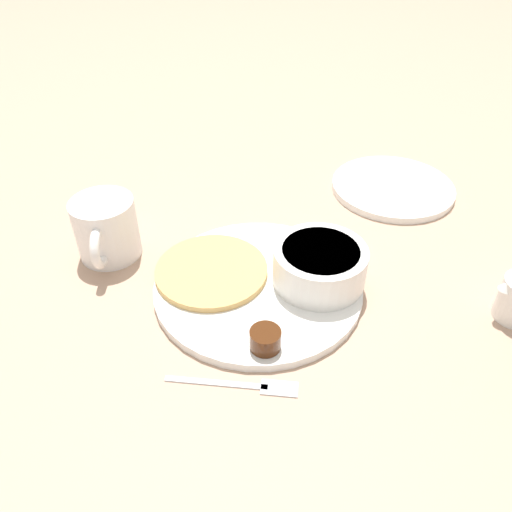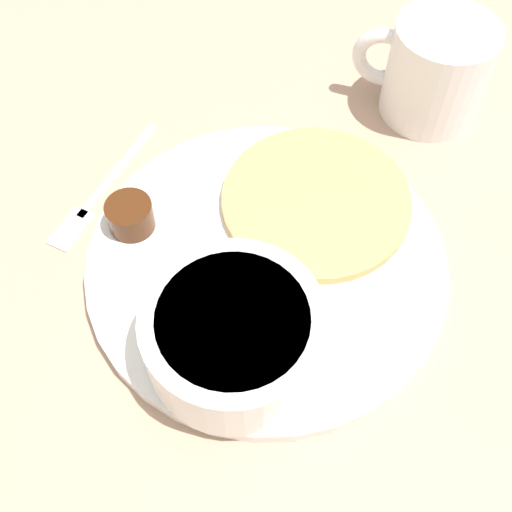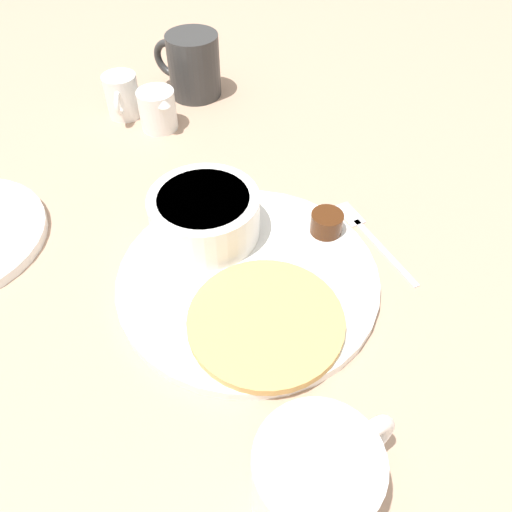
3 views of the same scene
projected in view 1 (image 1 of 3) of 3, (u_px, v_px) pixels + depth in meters
The scene contains 9 objects.
ground_plane at pixel (258, 289), 0.68m from camera, with size 4.00×4.00×0.00m, color tan.
plate at pixel (258, 286), 0.67m from camera, with size 0.28×0.28×0.01m.
pancake_stack at pixel (210, 272), 0.68m from camera, with size 0.15×0.15×0.01m.
bowl at pixel (320, 264), 0.66m from camera, with size 0.12×0.12×0.05m.
syrup_cup at pixel (265, 339), 0.57m from camera, with size 0.04×0.04×0.02m.
butter_ramekin at pixel (341, 278), 0.65m from camera, with size 0.04×0.04×0.04m.
coffee_mug at pixel (106, 229), 0.71m from camera, with size 0.12×0.09×0.09m.
fork at pixel (247, 385), 0.55m from camera, with size 0.04×0.15×0.00m.
far_plate at pixel (393, 187), 0.87m from camera, with size 0.21×0.21×0.01m.
Camera 1 is at (-0.48, -0.14, 0.46)m, focal length 35.00 mm.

